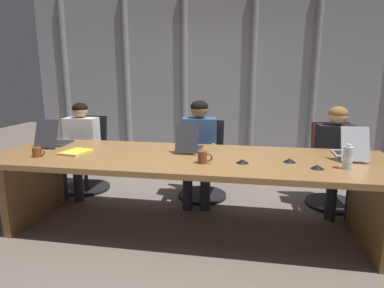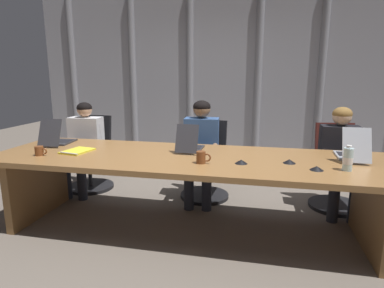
{
  "view_description": "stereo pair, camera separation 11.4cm",
  "coord_description": "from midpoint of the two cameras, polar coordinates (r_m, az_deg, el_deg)",
  "views": [
    {
      "loc": [
        0.56,
        -2.93,
        1.5
      ],
      "look_at": [
        0.03,
        0.09,
        0.84
      ],
      "focal_mm": 30.44,
      "sensor_mm": 36.0,
      "label": 1
    },
    {
      "loc": [
        0.67,
        -2.91,
        1.5
      ],
      "look_at": [
        0.03,
        0.09,
        0.84
      ],
      "focal_mm": 30.44,
      "sensor_mm": 36.0,
      "label": 2
    }
  ],
  "objects": [
    {
      "name": "conference_mic_left_side",
      "position": [
        2.87,
        9.74,
        -3.06
      ],
      "size": [
        0.11,
        0.11,
        0.03
      ],
      "primitive_type": "cone",
      "color": "black",
      "rests_on": "conference_table"
    },
    {
      "name": "office_chair_center",
      "position": [
        4.12,
        24.72,
        -5.11
      ],
      "size": [
        0.6,
        0.6,
        0.95
      ],
      "rotation": [
        0.0,
        0.0,
        -1.44
      ],
      "color": "#511E19",
      "rests_on": "ground_plane"
    },
    {
      "name": "person_left_mid",
      "position": [
        3.84,
        2.41,
        -0.03
      ],
      "size": [
        0.44,
        0.57,
        1.2
      ],
      "rotation": [
        0.0,
        0.0,
        -1.49
      ],
      "color": "#335184",
      "rests_on": "ground_plane"
    },
    {
      "name": "spiral_notepad",
      "position": [
        3.43,
        -18.59,
        -1.17
      ],
      "size": [
        0.27,
        0.34,
        0.03
      ],
      "rotation": [
        0.0,
        0.0,
        -0.19
      ],
      "color": "yellow",
      "rests_on": "conference_table"
    },
    {
      "name": "laptop_left_mid",
      "position": [
        3.29,
        0.66,
        -0.23
      ],
      "size": [
        0.23,
        0.41,
        0.28
      ],
      "rotation": [
        0.0,
        0.0,
        1.55
      ],
      "color": "#2D2D33",
      "rests_on": "conference_table"
    },
    {
      "name": "laptop_center",
      "position": [
        3.34,
        27.05,
        -1.34
      ],
      "size": [
        0.25,
        0.48,
        0.31
      ],
      "rotation": [
        0.0,
        0.0,
        1.54
      ],
      "color": "#A8ADB7",
      "rests_on": "conference_table"
    },
    {
      "name": "conference_mic_middle",
      "position": [
        2.84,
        22.08,
        -3.94
      ],
      "size": [
        0.11,
        0.11,
        0.03
      ],
      "primitive_type": "cone",
      "color": "black",
      "rests_on": "conference_table"
    },
    {
      "name": "person_center",
      "position": [
        3.89,
        25.38,
        -1.41
      ],
      "size": [
        0.42,
        0.55,
        1.16
      ],
      "rotation": [
        0.0,
        0.0,
        -1.54
      ],
      "color": "black",
      "rests_on": "ground_plane"
    },
    {
      "name": "curtain_backdrop",
      "position": [
        5.52,
        5.87,
        11.14
      ],
      "size": [
        6.39,
        0.17,
        2.83
      ],
      "color": "#9999A0",
      "rests_on": "ground_plane"
    },
    {
      "name": "office_chair_left_mid",
      "position": [
        4.06,
        3.23,
        -4.27
      ],
      "size": [
        0.6,
        0.6,
        0.94
      ],
      "rotation": [
        0.0,
        0.0,
        -1.65
      ],
      "color": "black",
      "rests_on": "ground_plane"
    },
    {
      "name": "laptop_left_end",
      "position": [
        3.87,
        -21.69,
        0.8
      ],
      "size": [
        0.27,
        0.45,
        0.3
      ],
      "rotation": [
        0.0,
        0.0,
        1.66
      ],
      "color": "#2D2D33",
      "rests_on": "conference_table"
    },
    {
      "name": "coffee_mug_near",
      "position": [
        2.83,
        2.83,
        -2.36
      ],
      "size": [
        0.13,
        0.08,
        0.11
      ],
      "color": "brown",
      "rests_on": "conference_table"
    },
    {
      "name": "ground_plane",
      "position": [
        3.34,
        0.21,
        -14.61
      ],
      "size": [
        12.78,
        12.78,
        0.0
      ],
      "primitive_type": "plane",
      "color": "#6B6056"
    },
    {
      "name": "coffee_mug_far",
      "position": [
        3.4,
        -24.28,
        -1.1
      ],
      "size": [
        0.12,
        0.08,
        0.09
      ],
      "color": "brown",
      "rests_on": "conference_table"
    },
    {
      "name": "office_chair_left_end",
      "position": [
        4.56,
        -16.56,
        -2.86
      ],
      "size": [
        0.6,
        0.6,
        0.96
      ],
      "rotation": [
        0.0,
        0.0,
        -1.57
      ],
      "color": "black",
      "rests_on": "ground_plane"
    },
    {
      "name": "person_left_end",
      "position": [
        4.36,
        -17.8,
        0.41
      ],
      "size": [
        0.43,
        0.56,
        1.15
      ],
      "rotation": [
        0.0,
        0.0,
        -1.52
      ],
      "color": "silver",
      "rests_on": "ground_plane"
    },
    {
      "name": "conference_table",
      "position": [
        3.12,
        0.22,
        -4.76
      ],
      "size": [
        3.76,
        1.13,
        0.74
      ],
      "color": "olive",
      "rests_on": "ground_plane"
    },
    {
      "name": "conference_mic_right_side",
      "position": [
        2.98,
        17.74,
        -2.9
      ],
      "size": [
        0.11,
        0.11,
        0.03
      ],
      "primitive_type": "cone",
      "color": "black",
      "rests_on": "conference_table"
    },
    {
      "name": "water_bottle_primary",
      "position": [
        2.91,
        26.67,
        -2.42
      ],
      "size": [
        0.08,
        0.08,
        0.21
      ],
      "color": "silver",
      "rests_on": "conference_table"
    }
  ]
}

